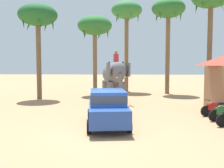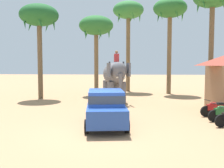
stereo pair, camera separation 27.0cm
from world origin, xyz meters
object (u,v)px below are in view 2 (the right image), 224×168
palm_tree_far_back (128,13)px  palm_tree_leaning_seaward (96,27)px  palm_tree_behind_elephant (213,1)px  palm_tree_left_of_road (170,11)px  motorcycle_far_in_row (223,112)px  signboard_yellow (216,82)px  palm_tree_near_hut (39,18)px  car_sedan_foreground (106,107)px  elephant_with_mahout (115,76)px  motorcycle_end_of_row (215,108)px

palm_tree_far_back → palm_tree_leaning_seaward: (-2.98, -3.17, -1.88)m
palm_tree_behind_elephant → palm_tree_left_of_road: (-3.05, 2.99, -0.25)m
motorcycle_far_in_row → signboard_yellow: (1.27, 5.07, 1.22)m
palm_tree_far_back → palm_tree_near_hut: bearing=-138.9°
palm_tree_far_back → signboard_yellow: size_ratio=3.93×
palm_tree_far_back → palm_tree_leaning_seaward: size_ratio=1.27×
palm_tree_left_of_road → signboard_yellow: 9.78m
palm_tree_leaning_seaward → signboard_yellow: bearing=-33.5°
car_sedan_foreground → signboard_yellow: bearing=42.8°
palm_tree_near_hut → elephant_with_mahout: bearing=-15.6°
palm_tree_behind_elephant → signboard_yellow: size_ratio=3.92×
motorcycle_far_in_row → palm_tree_leaning_seaward: palm_tree_leaning_seaward is taller
palm_tree_left_of_road → palm_tree_leaning_seaward: bearing=-170.8°
motorcycle_far_in_row → palm_tree_leaning_seaward: (-7.90, 11.14, 5.85)m
palm_tree_near_hut → palm_tree_far_back: bearing=41.1°
palm_tree_behind_elephant → car_sedan_foreground: bearing=-126.5°
motorcycle_end_of_row → palm_tree_near_hut: (-12.23, 6.73, 6.25)m
signboard_yellow → motorcycle_end_of_row: bearing=-108.2°
car_sedan_foreground → motorcycle_end_of_row: car_sedan_foreground is taller
signboard_yellow → car_sedan_foreground: bearing=-137.2°
elephant_with_mahout → palm_tree_leaning_seaward: (-2.03, 4.96, 4.32)m
elephant_with_mahout → palm_tree_left_of_road: palm_tree_left_of_road is taller
motorcycle_far_in_row → palm_tree_near_hut: 15.87m
signboard_yellow → palm_tree_behind_elephant: bearing=78.5°
palm_tree_behind_elephant → palm_tree_left_of_road: bearing=135.6°
motorcycle_far_in_row → motorcycle_end_of_row: (0.00, 1.22, 0.00)m
palm_tree_left_of_road → palm_tree_far_back: 4.49m
elephant_with_mahout → palm_tree_far_back: (0.96, 8.13, 6.20)m
palm_tree_near_hut → palm_tree_leaning_seaward: palm_tree_near_hut is taller
palm_tree_near_hut → palm_tree_behind_elephant: bearing=5.3°
palm_tree_left_of_road → car_sedan_foreground: bearing=-109.7°
elephant_with_mahout → motorcycle_far_in_row: size_ratio=2.35×
motorcycle_end_of_row → palm_tree_far_back: palm_tree_far_back is taller
motorcycle_end_of_row → palm_tree_leaning_seaward: 13.97m
motorcycle_end_of_row → palm_tree_behind_elephant: 11.36m
palm_tree_near_hut → palm_tree_left_of_road: 12.16m
motorcycle_far_in_row → signboard_yellow: 5.36m
palm_tree_behind_elephant → palm_tree_near_hut: palm_tree_behind_elephant is taller
motorcycle_end_of_row → palm_tree_far_back: bearing=110.6°
palm_tree_left_of_road → signboard_yellow: (2.19, -7.21, -6.24)m
motorcycle_far_in_row → palm_tree_behind_elephant: 12.26m
car_sedan_foreground → palm_tree_near_hut: 12.80m
motorcycle_end_of_row → palm_tree_left_of_road: bearing=94.8°
motorcycle_far_in_row → signboard_yellow: size_ratio=0.71×
palm_tree_left_of_road → palm_tree_near_hut: bearing=-159.1°
motorcycle_far_in_row → palm_tree_leaning_seaward: 14.86m
motorcycle_end_of_row → signboard_yellow: 4.23m
palm_tree_near_hut → palm_tree_leaning_seaward: size_ratio=1.06×
motorcycle_far_in_row → palm_tree_leaning_seaward: size_ratio=0.23×
car_sedan_foreground → elephant_with_mahout: size_ratio=1.07×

